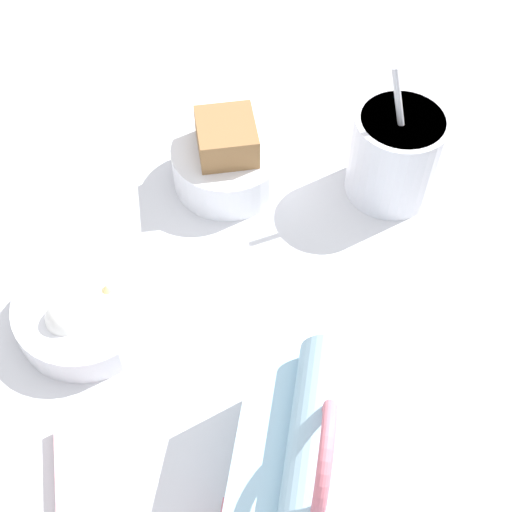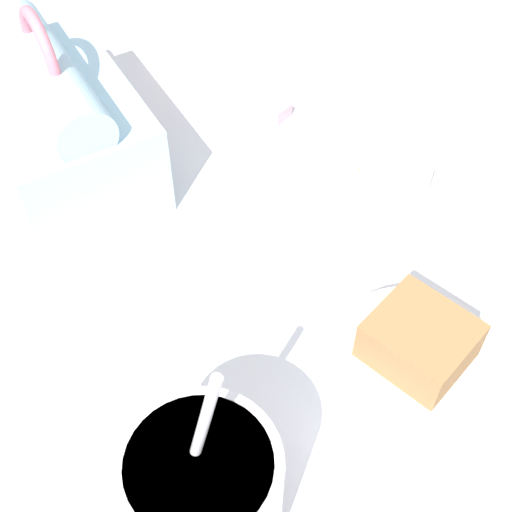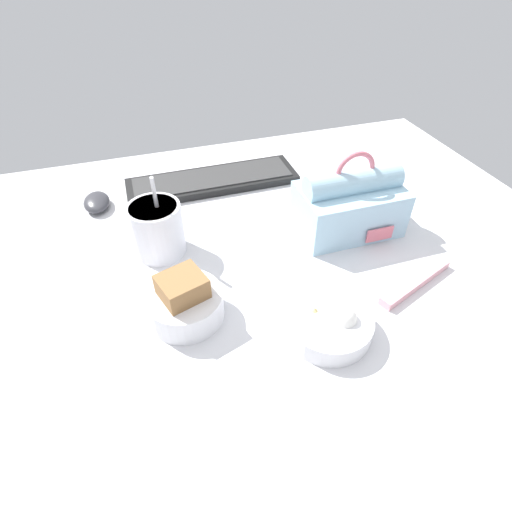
# 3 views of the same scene
# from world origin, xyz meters

# --- Properties ---
(desk_surface) EXTENTS (1.40, 1.10, 0.02)m
(desk_surface) POSITION_xyz_m (0.00, 0.00, 0.01)
(desk_surface) COLOR silver
(desk_surface) RESTS_ON ground
(lunch_bag) EXTENTS (0.21, 0.13, 0.18)m
(lunch_bag) POSITION_xyz_m (0.24, 0.07, 0.08)
(lunch_bag) COLOR #9EC6DB
(lunch_bag) RESTS_ON desk_surface
(soup_cup) EXTENTS (0.10, 0.10, 0.18)m
(soup_cup) POSITION_xyz_m (-0.15, 0.12, 0.08)
(soup_cup) COLOR silver
(soup_cup) RESTS_ON desk_surface
(bento_bowl_sandwich) EXTENTS (0.13, 0.13, 0.09)m
(bento_bowl_sandwich) POSITION_xyz_m (-0.13, -0.07, 0.05)
(bento_bowl_sandwich) COLOR silver
(bento_bowl_sandwich) RESTS_ON desk_surface
(bento_bowl_snacks) EXTENTS (0.14, 0.14, 0.06)m
(bento_bowl_snacks) POSITION_xyz_m (0.08, -0.17, 0.04)
(bento_bowl_snacks) COLOR silver
(bento_bowl_snacks) RESTS_ON desk_surface
(chopstick_case) EXTENTS (0.18, 0.08, 0.02)m
(chopstick_case) POSITION_xyz_m (0.28, -0.12, 0.03)
(chopstick_case) COLOR pink
(chopstick_case) RESTS_ON desk_surface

